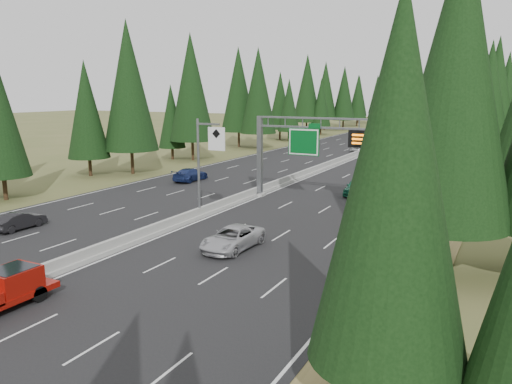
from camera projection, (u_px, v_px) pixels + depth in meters
road at (374, 150)px, 88.29m from camera, size 32.00×260.00×0.08m
shoulder_right at (484, 156)px, 80.19m from camera, size 3.60×260.00×0.06m
shoulder_left at (283, 145)px, 96.39m from camera, size 3.60×260.00×0.06m
median_barrier at (374, 148)px, 88.21m from camera, size 0.70×260.00×0.85m
sign_gantry at (345, 148)px, 44.02m from camera, size 16.75×0.98×7.80m
hov_sign_pole at (204, 162)px, 39.31m from camera, size 2.80×0.50×8.00m
tree_row_left at (246, 95)px, 90.31m from camera, size 11.79×241.96×18.95m
silver_minivan at (233, 238)px, 32.37m from camera, size 2.62×5.32×1.45m
red_pickup at (5, 287)px, 23.53m from camera, size 1.98×5.54×1.80m
car_ahead_green at (358, 187)px, 49.43m from camera, size 2.01×4.82×1.63m
car_ahead_dkred at (459, 153)px, 77.92m from camera, size 1.65×3.97×1.28m
car_ahead_dkgrey at (427, 147)px, 85.92m from camera, size 2.39×5.21×1.48m
car_ahead_white at (440, 131)px, 121.55m from camera, size 2.82×5.76×1.58m
car_ahead_far at (447, 128)px, 131.59m from camera, size 1.71×3.84×1.28m
car_onc_near at (20, 221)px, 37.10m from camera, size 1.36×3.91×1.29m
car_onc_blue at (190, 175)px, 57.21m from camera, size 2.11×5.09×1.47m
car_onc_white at (359, 147)px, 85.20m from camera, size 2.27×4.75×1.57m
car_onc_far at (307, 141)px, 95.22m from camera, size 2.96×6.02×1.64m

